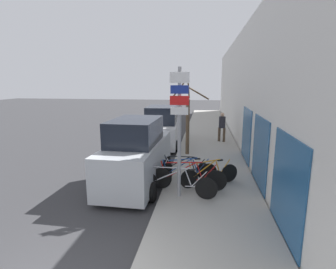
{
  "coord_description": "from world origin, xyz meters",
  "views": [
    {
      "loc": [
        2.33,
        -3.34,
        3.67
      ],
      "look_at": [
        0.9,
        6.8,
        1.61
      ],
      "focal_mm": 28.0,
      "sensor_mm": 36.0,
      "label": 1
    }
  ],
  "objects": [
    {
      "name": "pedestrian_near",
      "position": [
        3.37,
        12.35,
        1.15
      ],
      "size": [
        0.44,
        0.38,
        1.73
      ],
      "rotation": [
        0.0,
        0.0,
        -0.35
      ],
      "color": "#4C3D2D",
      "rests_on": "sidewalk_curb"
    },
    {
      "name": "bicycle_1",
      "position": [
        1.85,
        4.85,
        0.57
      ],
      "size": [
        2.52,
        0.44,
        0.98
      ],
      "rotation": [
        0.0,
        0.0,
        1.59
      ],
      "color": "black",
      "rests_on": "sidewalk_curb"
    },
    {
      "name": "bicycle_2",
      "position": [
        2.56,
        5.36,
        0.54
      ],
      "size": [
        1.97,
        1.1,
        0.9
      ],
      "rotation": [
        0.0,
        0.0,
        2.07
      ],
      "color": "black",
      "rests_on": "sidewalk_curb"
    },
    {
      "name": "signpost",
      "position": [
        1.59,
        4.31,
        2.35
      ],
      "size": [
        0.57,
        0.13,
        3.95
      ],
      "color": "#939399",
      "rests_on": "sidewalk_curb"
    },
    {
      "name": "bicycle_0",
      "position": [
        1.51,
        4.32,
        0.56
      ],
      "size": [
        2.56,
        0.49,
        0.95
      ],
      "rotation": [
        0.0,
        0.0,
        1.45
      ],
      "color": "black",
      "rests_on": "sidewalk_curb"
    },
    {
      "name": "ground_plane",
      "position": [
        0.0,
        11.2,
        0.0
      ],
      "size": [
        80.0,
        80.0,
        0.0
      ],
      "primitive_type": "plane",
      "color": "#333335"
    },
    {
      "name": "sidewalk_curb",
      "position": [
        2.6,
        14.0,
        0.07
      ],
      "size": [
        3.2,
        32.0,
        0.15
      ],
      "color": "#9E9B93",
      "rests_on": "ground"
    },
    {
      "name": "bicycle_4",
      "position": [
        1.63,
        5.98,
        0.51
      ],
      "size": [
        2.11,
        0.47,
        0.84
      ],
      "rotation": [
        0.0,
        0.0,
        1.43
      ],
      "color": "black",
      "rests_on": "sidewalk_curb"
    },
    {
      "name": "building_facade",
      "position": [
        4.35,
        13.9,
        3.23
      ],
      "size": [
        0.23,
        32.0,
        6.5
      ],
      "color": "silver",
      "rests_on": "ground"
    },
    {
      "name": "bicycle_3",
      "position": [
        1.73,
        5.52,
        0.53
      ],
      "size": [
        2.2,
        0.75,
        0.89
      ],
      "rotation": [
        0.0,
        0.0,
        1.86
      ],
      "color": "black",
      "rests_on": "sidewalk_curb"
    },
    {
      "name": "parked_car_1",
      "position": [
        -0.09,
        11.48,
        1.04
      ],
      "size": [
        2.18,
        4.57,
        2.31
      ],
      "rotation": [
        0.0,
        0.0,
        0.04
      ],
      "color": "silver",
      "rests_on": "ground"
    },
    {
      "name": "street_tree",
      "position": [
        1.52,
        9.33,
        1.83
      ],
      "size": [
        1.88,
        1.26,
        3.76
      ],
      "color": "brown",
      "rests_on": "sidewalk_curb"
    },
    {
      "name": "parked_car_0",
      "position": [
        -0.06,
        5.56,
        1.09
      ],
      "size": [
        2.0,
        4.69,
        2.4
      ],
      "rotation": [
        0.0,
        0.0,
        -0.02
      ],
      "color": "#B2B7BC",
      "rests_on": "ground"
    }
  ]
}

